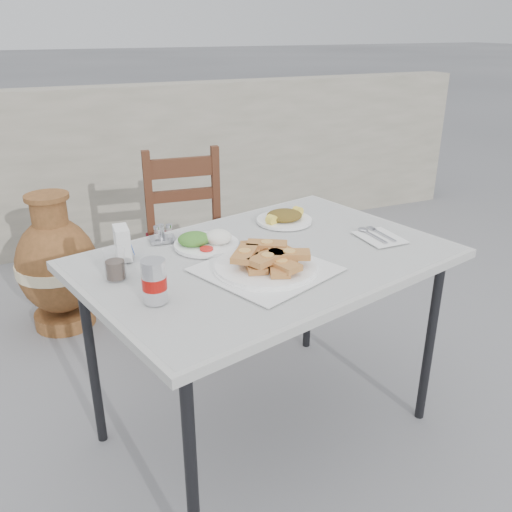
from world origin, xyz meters
name	(u,v)px	position (x,y,z in m)	size (l,w,h in m)	color
ground	(250,437)	(0.00, 0.00, 0.00)	(80.00, 80.00, 0.00)	slate
cafe_table	(267,268)	(0.08, 0.03, 0.76)	(1.53, 1.22, 0.82)	black
pide_plate	(266,260)	(0.02, -0.10, 0.86)	(0.53, 0.53, 0.08)	silver
salad_rice_plate	(206,241)	(-0.10, 0.20, 0.84)	(0.25, 0.25, 0.06)	white
salad_chopped_plate	(284,217)	(0.30, 0.33, 0.84)	(0.24, 0.24, 0.05)	white
soda_can	(154,281)	(-0.39, -0.17, 0.89)	(0.08, 0.08, 0.14)	silver
cola_glass	(115,266)	(-0.47, 0.05, 0.86)	(0.07, 0.07, 0.10)	white
napkin_holder	(122,243)	(-0.42, 0.21, 0.88)	(0.07, 0.10, 0.12)	silver
condiment_caddy	(162,235)	(-0.24, 0.32, 0.84)	(0.11, 0.09, 0.07)	#B9B8BF
cutlery_napkin	(377,236)	(0.57, 0.01, 0.82)	(0.15, 0.21, 0.01)	silver
chair	(190,241)	(0.07, 1.02, 0.52)	(0.48, 0.48, 1.00)	#3D1E10
terracotta_urn	(58,267)	(-0.62, 1.30, 0.36)	(0.45, 0.45, 0.78)	brown
back_wall	(123,167)	(0.00, 2.50, 0.60)	(6.00, 0.25, 1.20)	#A49A88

